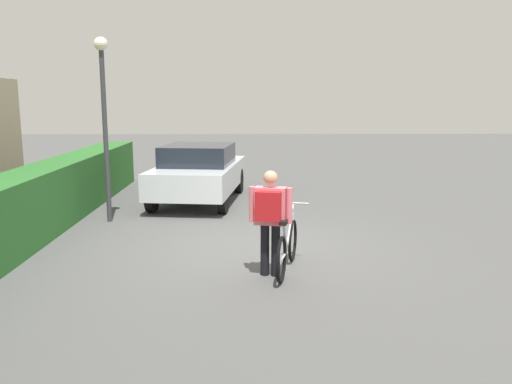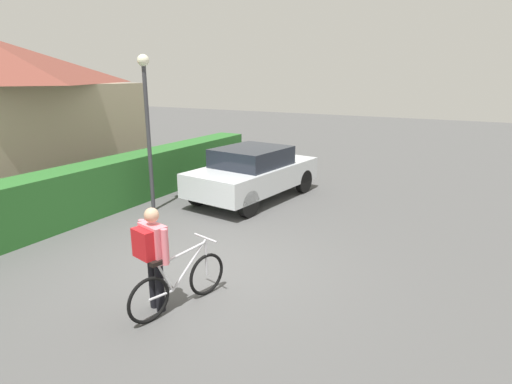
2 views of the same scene
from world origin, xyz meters
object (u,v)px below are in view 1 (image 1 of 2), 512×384
at_px(bicycle, 287,247).
at_px(street_lamp, 104,103).
at_px(person_rider, 270,214).
at_px(parked_car_near, 199,172).

bearing_deg(bicycle, street_lamp, 46.86).
relative_size(bicycle, person_rider, 1.08).
bearing_deg(person_rider, street_lamp, 42.64).
bearing_deg(street_lamp, parked_car_near, -38.75).
distance_m(parked_car_near, bicycle, 5.77).
height_order(bicycle, person_rider, person_rider).
relative_size(parked_car_near, person_rider, 2.68).
distance_m(parked_car_near, person_rider, 5.90).
xyz_separation_m(bicycle, street_lamp, (3.32, 3.54, 2.12)).
height_order(person_rider, street_lamp, street_lamp).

